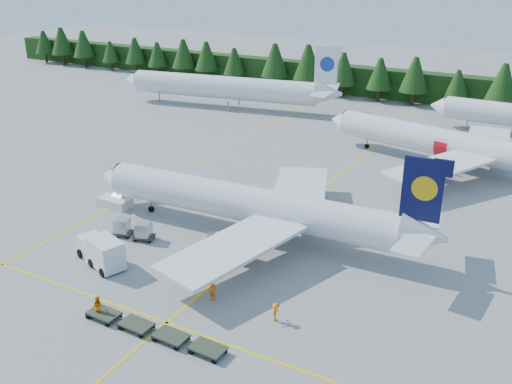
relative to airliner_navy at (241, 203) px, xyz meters
The scene contains 15 objects.
ground 12.34m from the airliner_navy, 104.22° to the right, with size 320.00×320.00×0.00m, color gray.
taxi_stripe_a 19.24m from the airliner_navy, 153.30° to the left, with size 0.25×120.00×0.01m, color yellow.
taxi_stripe_b 9.68m from the airliner_navy, 70.05° to the left, with size 0.25×120.00×0.01m, color yellow.
taxi_stripe_cross 18.06m from the airliner_navy, 99.45° to the right, with size 80.00×0.25×0.01m, color yellow.
treeline_hedge 70.57m from the airliner_navy, 92.36° to the left, with size 220.00×4.00×6.00m, color black.
airliner_navy is the anchor object (origin of this frame).
airliner_red 35.34m from the airliner_navy, 66.14° to the left, with size 38.83×31.60×11.45m.
airliner_far_left 56.50m from the airliner_navy, 124.94° to the left, with size 44.55×10.76×13.01m.
airstairs 17.03m from the airliner_navy, behind, with size 4.12×5.59×3.67m.
service_truck 15.33m from the airliner_navy, 124.05° to the right, with size 6.51×4.22×2.96m.
dolly_train 19.79m from the airliner_navy, 80.65° to the right, with size 12.84×2.11×0.16m.
uld_pair 11.82m from the airliner_navy, 144.34° to the right, with size 5.16×2.48×1.61m.
crew_a 13.86m from the airliner_navy, 70.25° to the right, with size 0.73×0.48×2.00m, color #EA6204.
crew_b 19.78m from the airliner_navy, 97.20° to the right, with size 0.94×0.73×1.94m, color orange.
crew_c 17.07m from the airliner_navy, 49.99° to the right, with size 0.71×0.48×1.71m, color orange.
Camera 1 is at (31.36, -36.86, 27.97)m, focal length 40.00 mm.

